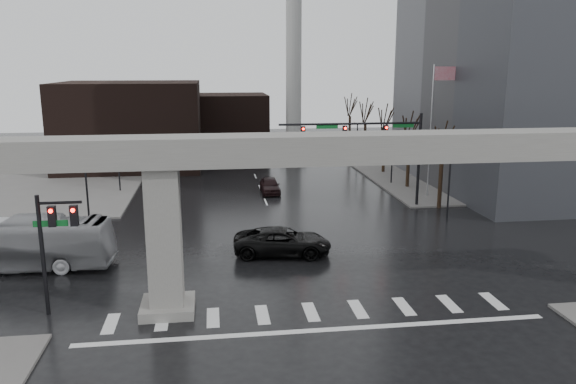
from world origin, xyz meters
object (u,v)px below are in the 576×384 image
signal_mast_arm (376,140)px  far_car (270,185)px  pickup_truck (283,242)px  city_bus (16,244)px

signal_mast_arm → far_car: signal_mast_arm is taller
pickup_truck → far_car: pickup_truck is taller
pickup_truck → far_car: bearing=4.5°
signal_mast_arm → far_car: 11.82m
signal_mast_arm → pickup_truck: signal_mast_arm is taller
signal_mast_arm → far_car: (-8.25, 6.77, -5.09)m
signal_mast_arm → pickup_truck: size_ratio=1.95×
far_car → city_bus: bearing=-133.1°
city_bus → far_car: city_bus is taller
pickup_truck → city_bus: size_ratio=0.55×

